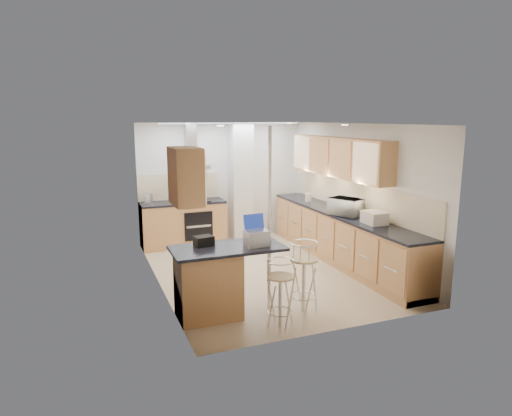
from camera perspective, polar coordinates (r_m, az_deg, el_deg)
name	(u,v)px	position (r m, az deg, el deg)	size (l,w,h in m)	color
ground	(265,271)	(7.95, 1.07, -7.83)	(4.80, 4.80, 0.00)	tan
room_shell	(274,179)	(8.06, 2.23, 3.69)	(3.64, 4.84, 2.51)	silver
right_counter	(340,237)	(8.48, 10.52, -3.55)	(0.63, 4.40, 0.92)	#B9804A
back_counter	(183,223)	(9.49, -9.10, -1.91)	(1.70, 0.63, 0.92)	#B9804A
peninsula	(228,280)	(6.15, -3.53, -9.02)	(1.47, 0.72, 0.94)	#B9804A
microwave	(346,207)	(8.08, 11.20, 0.14)	(0.55, 0.37, 0.30)	white
laptop	(257,238)	(6.01, 0.07, -3.78)	(0.30, 0.23, 0.21)	#9A9BA1
bag	(204,241)	(6.05, -6.55, -4.12)	(0.24, 0.18, 0.13)	black
bar_stool_near	(280,293)	(5.80, 3.05, -10.62)	(0.36, 0.36, 0.88)	tan
bar_stool_end	(304,277)	(6.25, 5.98, -8.56)	(0.40, 0.40, 0.98)	tan
jar_a	(308,197)	(9.32, 6.54, 1.33)	(0.12, 0.12, 0.17)	beige
jar_b	(309,198)	(9.35, 6.59, 1.25)	(0.11, 0.11, 0.13)	beige
jar_c	(355,211)	(7.98, 12.25, -0.40)	(0.14, 0.14, 0.21)	#AFA48C
jar_d	(368,219)	(7.56, 13.83, -1.37)	(0.10, 0.10, 0.14)	white
bread_bin	(374,218)	(7.57, 14.59, -1.18)	(0.30, 0.38, 0.20)	beige
kettle	(149,198)	(9.30, -13.28, 1.18)	(0.16, 0.16, 0.20)	silver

